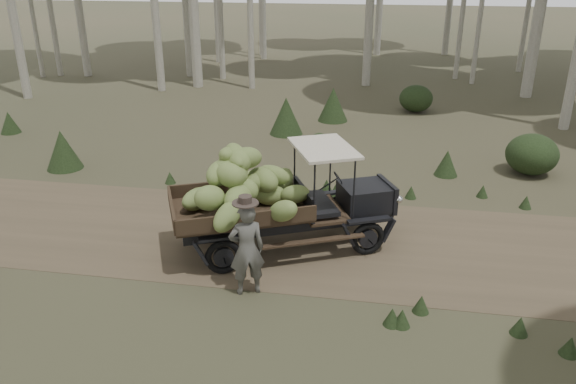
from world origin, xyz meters
TOP-DOWN VIEW (x-y plane):
  - ground at (0.00, 0.00)m, footprint 120.00×120.00m
  - dirt_track at (0.00, 0.00)m, footprint 70.00×4.00m
  - banana_truck at (-0.97, -0.53)m, footprint 4.46×3.11m
  - farmer at (-0.94, -2.03)m, footprint 0.70×0.60m
  - undergrowth at (1.73, -1.12)m, footprint 24.21×21.44m

SIDE VIEW (x-z plane):
  - ground at x=0.00m, z-range 0.00..0.00m
  - dirt_track at x=0.00m, z-range 0.00..0.01m
  - undergrowth at x=1.73m, z-range -0.14..1.24m
  - farmer at x=-0.94m, z-range -0.05..1.71m
  - banana_truck at x=-0.97m, z-range 0.16..2.36m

